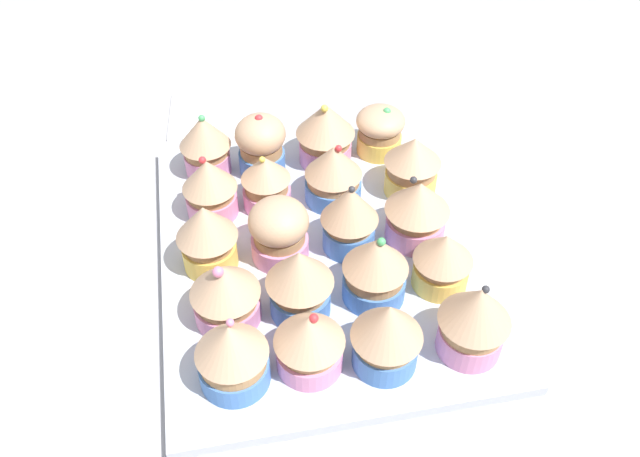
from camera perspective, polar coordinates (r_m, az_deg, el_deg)
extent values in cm
cube|color=#9E9EA3|center=(69.79, 0.00, -3.35)|extent=(180.00, 180.00, 3.00)
cube|color=silver|center=(68.26, 0.00, -2.16)|extent=(39.31, 32.12, 1.20)
cylinder|color=pink|center=(60.45, 12.75, -9.24)|extent=(5.74, 5.74, 2.59)
cylinder|color=#AD7F51|center=(58.89, 13.05, -8.08)|extent=(5.44, 5.44, 1.39)
cone|color=tan|center=(56.87, 13.47, -6.46)|extent=(6.31, 6.31, 3.88)
sphere|color=#333338|center=(55.68, 14.09, -5.11)|extent=(0.67, 0.67, 0.67)
cylinder|color=#EFC651|center=(64.92, 10.30, -3.96)|extent=(5.38, 5.38, 2.34)
cylinder|color=#AD7F51|center=(63.69, 10.49, -2.95)|extent=(4.79, 4.79, 1.03)
cone|color=tan|center=(62.21, 10.74, -1.66)|extent=(5.72, 5.72, 3.09)
cylinder|color=pink|center=(69.26, 8.05, 0.34)|extent=(6.09, 6.09, 2.56)
cylinder|color=#AD7F51|center=(67.95, 8.21, 1.50)|extent=(5.41, 5.41, 1.27)
cone|color=tan|center=(66.39, 8.41, 2.99)|extent=(6.63, 6.63, 3.44)
sphere|color=#333338|center=(65.40, 8.06, 4.16)|extent=(0.73, 0.73, 0.73)
cylinder|color=#EFC651|center=(74.37, 7.78, 4.04)|extent=(5.76, 5.76, 2.58)
cylinder|color=#AD7F51|center=(73.09, 7.93, 5.25)|extent=(5.36, 5.36, 1.48)
cone|color=tan|center=(71.68, 8.11, 6.67)|extent=(6.22, 6.22, 3.12)
cylinder|color=#EFC651|center=(79.71, 5.10, 7.35)|extent=(5.27, 5.27, 2.36)
cylinder|color=#AD7F51|center=(78.71, 5.18, 8.34)|extent=(4.96, 4.96, 1.04)
ellipsoid|color=tan|center=(77.87, 5.25, 9.20)|extent=(5.71, 5.71, 3.08)
sphere|color=#4CB266|center=(77.05, 5.79, 10.00)|extent=(0.94, 0.94, 0.94)
cylinder|color=#477AC6|center=(58.42, 5.59, -10.60)|extent=(5.67, 5.67, 2.57)
cylinder|color=#AD7F51|center=(56.92, 5.72, -9.52)|extent=(5.23, 5.23, 1.15)
cone|color=tan|center=(54.93, 5.91, -7.98)|extent=(6.18, 6.18, 3.84)
cylinder|color=#477AC6|center=(63.03, 4.65, -5.02)|extent=(5.97, 5.97, 2.46)
cylinder|color=#AD7F51|center=(61.55, 4.75, -3.82)|extent=(5.49, 5.49, 1.50)
cone|color=tan|center=(59.68, 4.89, -2.19)|extent=(6.15, 6.15, 3.59)
sphere|color=#4CB266|center=(58.42, 5.31, -1.15)|extent=(0.79, 0.79, 0.79)
cylinder|color=#477AC6|center=(67.29, 2.49, -0.66)|extent=(5.32, 5.32, 2.75)
cylinder|color=#AD7F51|center=(65.95, 2.54, 0.52)|extent=(4.75, 4.75, 1.10)
cone|color=tan|center=(64.25, 2.61, 2.12)|extent=(5.82, 5.82, 3.89)
sphere|color=#333338|center=(63.24, 2.70, 3.54)|extent=(0.67, 0.67, 0.67)
cylinder|color=#477AC6|center=(72.76, 1.13, 3.34)|extent=(6.19, 6.19, 2.37)
cylinder|color=#AD7F51|center=(71.63, 1.15, 4.40)|extent=(5.75, 5.75, 1.13)
cone|color=tan|center=(70.14, 1.18, 5.88)|extent=(6.21, 6.21, 3.60)
sphere|color=red|center=(69.02, 1.61, 6.91)|extent=(0.74, 0.74, 0.74)
cylinder|color=pink|center=(77.90, 0.46, 6.67)|extent=(6.09, 6.09, 2.63)
cylinder|color=#AD7F51|center=(76.72, 0.47, 7.83)|extent=(5.82, 5.82, 1.28)
cone|color=tan|center=(75.22, 0.48, 9.41)|extent=(6.79, 6.79, 3.87)
sphere|color=#EAD64C|center=(73.72, 0.39, 10.31)|extent=(0.82, 0.82, 0.82)
cylinder|color=pink|center=(58.13, -0.90, -11.00)|extent=(5.77, 5.77, 2.21)
cylinder|color=#AD7F51|center=(56.73, -0.92, -10.01)|extent=(5.11, 5.11, 1.21)
cone|color=tan|center=(54.99, -0.95, -8.70)|extent=(6.11, 6.11, 3.10)
sphere|color=red|center=(53.89, -0.54, -7.74)|extent=(0.80, 0.80, 0.80)
cylinder|color=#477AC6|center=(61.63, -1.71, -6.29)|extent=(5.64, 5.64, 2.56)
cylinder|color=#AD7F51|center=(60.08, -1.75, -5.07)|extent=(4.99, 4.99, 1.48)
cone|color=tan|center=(58.12, -1.81, -3.39)|extent=(6.24, 6.24, 3.75)
cylinder|color=pink|center=(66.40, -3.43, -1.73)|extent=(5.76, 5.76, 2.36)
cylinder|color=#AD7F51|center=(65.17, -3.49, -0.68)|extent=(5.12, 5.12, 1.08)
ellipsoid|color=tan|center=(63.89, -3.56, 0.49)|extent=(5.98, 5.98, 4.35)
cylinder|color=pink|center=(72.20, -4.57, 2.71)|extent=(5.20, 5.20, 2.23)
cylinder|color=#AD7F51|center=(70.97, -4.65, 3.84)|extent=(4.66, 4.66, 1.51)
cone|color=tan|center=(69.60, -4.75, 5.20)|extent=(5.33, 5.33, 2.81)
sphere|color=#EAD64C|center=(68.65, -5.01, 5.94)|extent=(0.65, 0.65, 0.65)
cylinder|color=#477AC6|center=(76.64, -4.99, 5.77)|extent=(5.27, 5.27, 2.67)
cylinder|color=#AD7F51|center=(75.44, -5.08, 6.93)|extent=(4.79, 4.79, 1.23)
ellipsoid|color=tan|center=(74.30, -5.18, 8.09)|extent=(5.69, 5.69, 4.31)
sphere|color=red|center=(73.19, -5.29, 9.40)|extent=(0.93, 0.93, 0.93)
cylinder|color=#477AC6|center=(57.68, -7.36, -12.05)|extent=(6.03, 6.03, 2.38)
cylinder|color=#AD7F51|center=(56.11, -7.54, -10.97)|extent=(5.63, 5.63, 1.45)
cone|color=tan|center=(54.19, -7.77, -9.53)|extent=(6.16, 6.16, 3.32)
sphere|color=pink|center=(53.29, -7.75, -8.04)|extent=(0.68, 0.68, 0.68)
cylinder|color=pink|center=(61.85, -7.95, -6.86)|extent=(6.13, 6.13, 2.25)
cylinder|color=#AD7F51|center=(60.52, -8.11, -5.83)|extent=(5.63, 5.63, 1.21)
cone|color=tan|center=(58.80, -8.33, -4.41)|extent=(6.42, 6.42, 3.35)
sphere|color=pink|center=(57.43, -8.78, -3.72)|extent=(1.01, 1.01, 1.01)
cylinder|color=#EFC651|center=(66.32, -9.43, -2.28)|extent=(5.38, 5.38, 2.67)
cylinder|color=#AD7F51|center=(64.89, -9.63, -1.06)|extent=(4.84, 4.84, 1.35)
cone|color=tan|center=(63.14, -9.90, 0.55)|extent=(5.99, 5.99, 3.72)
cylinder|color=pink|center=(71.94, -9.26, 2.11)|extent=(5.46, 5.46, 2.43)
cylinder|color=#AD7F51|center=(70.77, -9.42, 3.18)|extent=(4.95, 4.95, 1.14)
cone|color=tan|center=(69.30, -9.64, 4.61)|extent=(5.80, 5.80, 3.46)
sphere|color=red|center=(68.62, -10.10, 5.82)|extent=(0.77, 0.77, 0.77)
cylinder|color=pink|center=(77.44, -9.63, 5.65)|extent=(5.21, 5.21, 2.53)
cylinder|color=#AD7F51|center=(76.31, -9.80, 6.74)|extent=(4.92, 4.92, 1.22)
cone|color=tan|center=(74.85, -10.02, 8.24)|extent=(5.79, 5.79, 3.73)
sphere|color=#4CB266|center=(73.85, -10.16, 9.34)|extent=(0.77, 0.77, 0.77)
cube|color=white|center=(89.22, -9.62, 9.72)|extent=(11.26, 10.93, 0.60)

